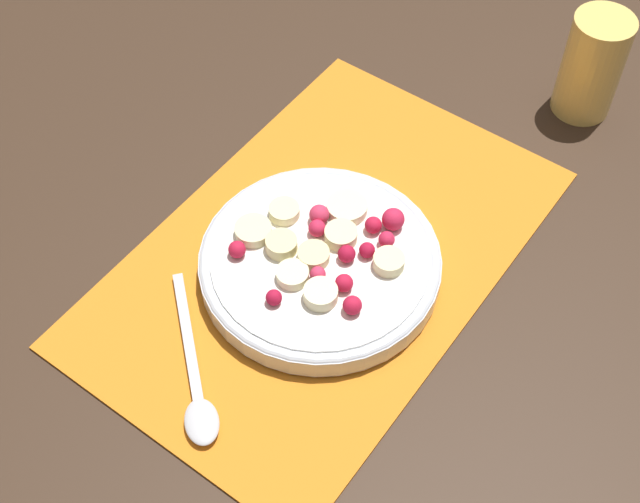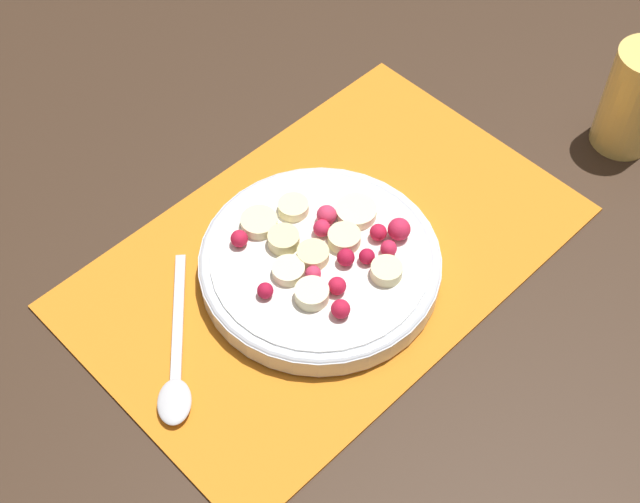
% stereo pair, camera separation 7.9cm
% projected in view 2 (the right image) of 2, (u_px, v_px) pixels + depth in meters
% --- Properties ---
extents(ground_plane, '(3.00, 3.00, 0.00)m').
position_uv_depth(ground_plane, '(327.00, 257.00, 0.83)').
color(ground_plane, '#382619').
extents(placemat, '(0.46, 0.29, 0.01)m').
position_uv_depth(placemat, '(327.00, 255.00, 0.83)').
color(placemat, orange).
rests_on(placemat, ground_plane).
extents(fruit_bowl, '(0.22, 0.22, 0.04)m').
position_uv_depth(fruit_bowl, '(320.00, 261.00, 0.80)').
color(fruit_bowl, silver).
rests_on(fruit_bowl, placemat).
extents(spoon, '(0.13, 0.14, 0.01)m').
position_uv_depth(spoon, '(176.00, 372.00, 0.75)').
color(spoon, silver).
rests_on(spoon, placemat).
extents(drinking_glass, '(0.06, 0.06, 0.11)m').
position_uv_depth(drinking_glass, '(635.00, 99.00, 0.88)').
color(drinking_glass, '#F4CC66').
rests_on(drinking_glass, ground_plane).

